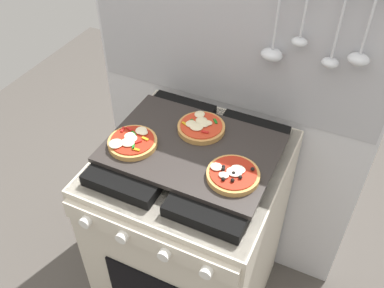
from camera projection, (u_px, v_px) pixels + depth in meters
The scene contains 6 objects.
kitchen_backsplash at pixel (229, 119), 1.68m from camera, with size 1.10×0.09×1.55m.
stove at pixel (192, 234), 1.68m from camera, with size 0.60×0.64×0.90m.
baking_tray at pixel (192, 148), 1.37m from camera, with size 0.54×0.38×0.02m, color #2D2826.
pizza_left at pixel (132, 142), 1.37m from camera, with size 0.16×0.16×0.03m.
pizza_right at pixel (233, 174), 1.26m from camera, with size 0.16×0.16×0.03m.
pizza_center at pixel (201, 127), 1.42m from camera, with size 0.16×0.16×0.03m.
Camera 1 is at (0.43, -0.92, 1.84)m, focal length 39.84 mm.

